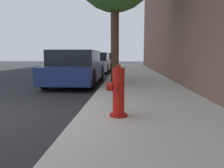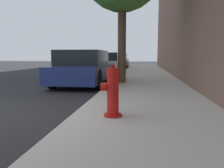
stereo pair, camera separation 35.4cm
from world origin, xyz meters
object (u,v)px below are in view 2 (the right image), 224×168
at_px(fire_hydrant, 112,93).
at_px(parked_car_near, 84,68).
at_px(parked_car_mid, 108,63).
at_px(parked_car_far, 117,61).

xyz_separation_m(fire_hydrant, parked_car_near, (-1.79, 4.84, 0.11)).
height_order(fire_hydrant, parked_car_mid, parked_car_mid).
distance_m(fire_hydrant, parked_car_mid, 11.14).
xyz_separation_m(parked_car_mid, parked_car_far, (-0.04, 5.80, 0.02)).
distance_m(parked_car_near, parked_car_far, 11.95).
distance_m(fire_hydrant, parked_car_near, 5.16).
height_order(parked_car_near, parked_car_far, parked_car_far).
relative_size(parked_car_near, parked_car_mid, 1.07).
distance_m(fire_hydrant, parked_car_far, 16.89).
xyz_separation_m(fire_hydrant, parked_car_far, (-1.86, 16.79, 0.13)).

